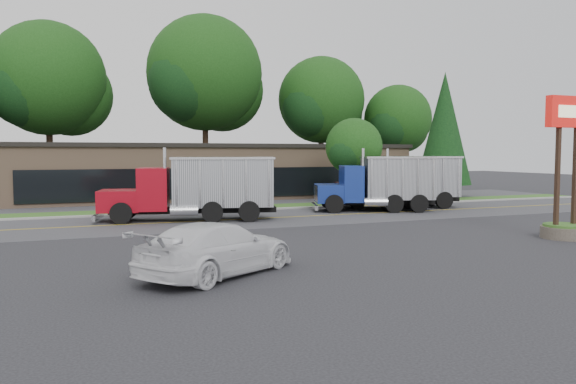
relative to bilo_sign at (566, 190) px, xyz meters
name	(u,v)px	position (x,y,z in m)	size (l,w,h in m)	color
ground	(313,245)	(-10.50, 2.50, -2.02)	(140.00, 140.00, 0.00)	#3A3A3F
road	(244,219)	(-10.50, 11.50, -2.02)	(60.00, 8.00, 0.02)	#56565B
center_line	(244,219)	(-10.50, 11.50, -2.02)	(60.00, 0.12, 0.01)	gold
curb	(223,212)	(-10.50, 15.70, -2.02)	(60.00, 0.30, 0.12)	#9E9E99
grass_verge	(216,209)	(-10.50, 17.50, -2.02)	(60.00, 3.40, 0.03)	#335C1F
far_parking	(198,203)	(-10.50, 22.50, -2.02)	(60.00, 7.00, 0.02)	#56565B
strip_mall	(205,172)	(-8.50, 28.50, -0.02)	(32.00, 12.00, 4.00)	#9F7D61
bilo_sign	(566,190)	(0.00, 0.00, 0.00)	(2.20, 1.90, 5.95)	#6B6054
tree_far_b	(50,84)	(-20.34, 36.63, 7.60)	(10.56, 9.94, 15.07)	#382619
tree_far_c	(206,79)	(-6.32, 36.64, 8.73)	(11.81, 11.12, 16.85)	#382619
tree_far_d	(322,104)	(5.64, 35.61, 6.59)	(9.46, 8.91, 13.50)	#382619
tree_far_e	(398,122)	(13.61, 33.59, 4.84)	(7.54, 7.10, 10.75)	#382619
evergreen_right	(444,128)	(9.50, 20.50, 3.57)	(4.48, 4.48, 10.17)	#382619
tree_verge	(354,149)	(-0.44, 17.55, 1.82)	(4.23, 3.98, 6.04)	#382619
dump_truck_red	(199,187)	(-12.87, 11.91, -0.21)	(9.35, 4.54, 3.36)	black
dump_truck_blue	(381,182)	(-1.36, 12.44, -0.22)	(7.59, 4.71, 3.36)	black
dump_truck_maroon	(404,180)	(1.22, 13.76, -0.22)	(8.26, 4.53, 3.36)	black
rally_car	(218,248)	(-15.41, -1.45, -1.23)	(2.21, 5.44, 1.58)	white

